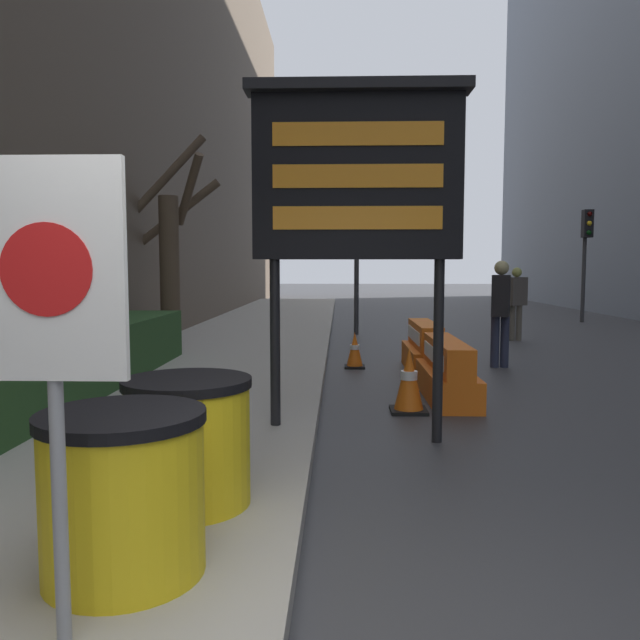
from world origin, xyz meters
TOP-DOWN VIEW (x-y plane):
  - hedge_strip at (-3.03, 4.78)m, footprint 0.90×7.89m
  - bare_tree at (-2.93, 9.48)m, footprint 1.79×1.21m
  - barrel_drum_foreground at (-0.86, 0.84)m, footprint 0.84×0.84m
  - barrel_drum_middle at (-0.76, 1.78)m, footprint 0.84×0.84m
  - warning_sign at (-0.90, 0.22)m, footprint 0.61×0.08m
  - message_board at (0.39, 3.84)m, footprint 2.11×0.36m
  - jersey_barrier_orange_far at (1.63, 5.89)m, footprint 0.57×1.97m
  - jersey_barrier_orange_near at (1.63, 8.05)m, footprint 0.58×1.82m
  - traffic_cone_near at (0.49, 8.32)m, footprint 0.34×0.34m
  - traffic_cone_mid at (1.05, 5.10)m, footprint 0.43×0.43m
  - traffic_light_near_curb at (0.65, 13.44)m, footprint 0.28×0.44m
  - traffic_light_far_side at (7.74, 17.21)m, footprint 0.28×0.45m
  - pedestrian_worker at (2.96, 8.46)m, footprint 0.41×0.54m
  - pedestrian_passerby at (4.32, 12.38)m, footprint 0.52×0.44m

SIDE VIEW (x-z plane):
  - traffic_cone_near at x=0.49m, z-range -0.01..0.61m
  - jersey_barrier_orange_far at x=1.63m, z-range -0.05..0.72m
  - jersey_barrier_orange_near at x=1.63m, z-range -0.05..0.75m
  - traffic_cone_mid at x=1.05m, z-range -0.01..0.76m
  - hedge_strip at x=-3.03m, z-range 0.16..0.94m
  - barrel_drum_foreground at x=-0.86m, z-range 0.16..1.00m
  - barrel_drum_middle at x=-0.76m, z-range 0.16..1.00m
  - pedestrian_passerby at x=4.32m, z-range 0.15..1.85m
  - pedestrian_worker at x=2.96m, z-range 0.16..1.98m
  - warning_sign at x=-0.90m, z-range 0.56..2.54m
  - bare_tree at x=-2.93m, z-range -0.05..4.09m
  - traffic_light_far_side at x=7.74m, z-range 0.79..4.23m
  - traffic_light_near_curb at x=0.65m, z-range 0.79..4.24m
  - message_board at x=0.39m, z-range 0.84..4.28m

